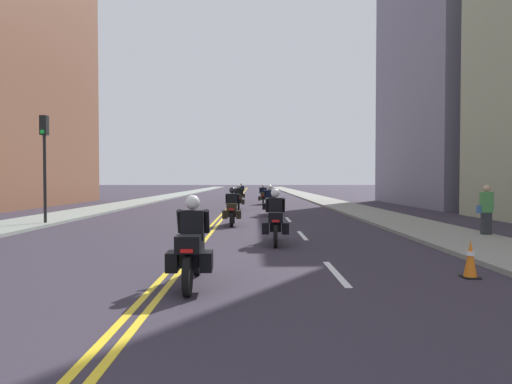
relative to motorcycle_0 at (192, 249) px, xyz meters
name	(u,v)px	position (x,y,z in m)	size (l,w,h in m)	color
ground_plane	(239,197)	(-0.55, 41.06, -0.66)	(264.00, 264.00, 0.00)	#312A36
sidewalk_left	(167,197)	(-8.55, 41.06, -0.60)	(2.90, 144.00, 0.12)	gray
sidewalk_right	(310,197)	(7.46, 41.06, -0.60)	(2.90, 144.00, 0.12)	gray
centreline_yellow_inner	(238,197)	(-0.67, 41.06, -0.66)	(0.12, 132.00, 0.01)	yellow
centreline_yellow_outer	(240,197)	(-0.43, 41.06, -0.66)	(0.12, 132.00, 0.01)	yellow
lane_dashes_white	(278,208)	(2.73, 22.06, -0.66)	(0.14, 56.40, 0.01)	silver
building_right_1	(466,83)	(17.02, 25.15, 8.49)	(9.48, 14.47, 18.30)	slate
motorcycle_0	(192,249)	(0.00, 0.00, 0.00)	(0.77, 2.26, 1.60)	black
motorcycle_1	(275,221)	(1.72, 5.04, 0.01)	(0.78, 2.25, 1.62)	black
motorcycle_2	(232,210)	(0.20, 10.30, -0.03)	(0.76, 2.17, 1.59)	black
motorcycle_3	(270,203)	(1.93, 15.24, 0.01)	(0.77, 2.27, 1.63)	black
motorcycle_4	(239,199)	(0.13, 20.49, 0.00)	(0.77, 2.18, 1.62)	black
motorcycle_5	(263,196)	(1.82, 25.93, -0.01)	(0.76, 2.07, 1.59)	black
motorcycle_6	(241,194)	(-0.03, 30.88, 0.00)	(0.77, 2.18, 1.65)	black
traffic_cone_0	(470,259)	(5.22, 0.62, -0.29)	(0.30, 0.30, 0.74)	black
traffic_light_near	(44,150)	(-7.51, 10.33, 2.46)	(0.28, 0.38, 4.52)	black
pedestrian_0	(486,211)	(8.59, 6.35, 0.23)	(0.49, 0.25, 1.72)	#272B30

